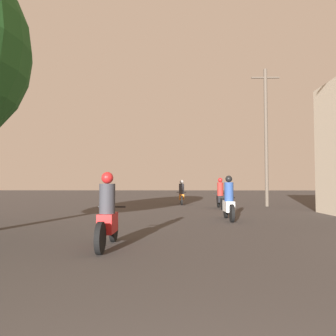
{
  "coord_description": "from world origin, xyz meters",
  "views": [
    {
      "loc": [
        -0.21,
        -0.51,
        1.31
      ],
      "look_at": [
        -0.58,
        17.49,
        2.15
      ],
      "focal_mm": 35.0,
      "sensor_mm": 36.0,
      "label": 1
    }
  ],
  "objects_px": {
    "motorcycle_red": "(108,217)",
    "motorcycle_black": "(220,196)",
    "motorcycle_orange": "(182,195)",
    "motorcycle_white": "(229,202)",
    "utility_pole_far": "(266,134)"
  },
  "relations": [
    {
      "from": "motorcycle_red",
      "to": "motorcycle_white",
      "type": "bearing_deg",
      "value": 56.91
    },
    {
      "from": "motorcycle_orange",
      "to": "utility_pole_far",
      "type": "bearing_deg",
      "value": -22.24
    },
    {
      "from": "motorcycle_red",
      "to": "utility_pole_far",
      "type": "relative_size",
      "value": 0.24
    },
    {
      "from": "motorcycle_black",
      "to": "motorcycle_orange",
      "type": "relative_size",
      "value": 1.06
    },
    {
      "from": "motorcycle_orange",
      "to": "motorcycle_white",
      "type": "bearing_deg",
      "value": -83.71
    },
    {
      "from": "motorcycle_red",
      "to": "utility_pole_far",
      "type": "height_order",
      "value": "utility_pole_far"
    },
    {
      "from": "motorcycle_red",
      "to": "motorcycle_black",
      "type": "relative_size",
      "value": 0.93
    },
    {
      "from": "motorcycle_black",
      "to": "utility_pole_far",
      "type": "height_order",
      "value": "utility_pole_far"
    },
    {
      "from": "motorcycle_black",
      "to": "utility_pole_far",
      "type": "bearing_deg",
      "value": 22.41
    },
    {
      "from": "motorcycle_black",
      "to": "utility_pole_far",
      "type": "distance_m",
      "value": 4.76
    },
    {
      "from": "motorcycle_black",
      "to": "motorcycle_orange",
      "type": "xyz_separation_m",
      "value": [
        -1.95,
        3.18,
        -0.03
      ]
    },
    {
      "from": "motorcycle_red",
      "to": "motorcycle_orange",
      "type": "relative_size",
      "value": 0.99
    },
    {
      "from": "motorcycle_red",
      "to": "motorcycle_orange",
      "type": "height_order",
      "value": "motorcycle_red"
    },
    {
      "from": "motorcycle_white",
      "to": "motorcycle_black",
      "type": "bearing_deg",
      "value": 83.18
    },
    {
      "from": "motorcycle_orange",
      "to": "utility_pole_far",
      "type": "relative_size",
      "value": 0.25
    }
  ]
}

